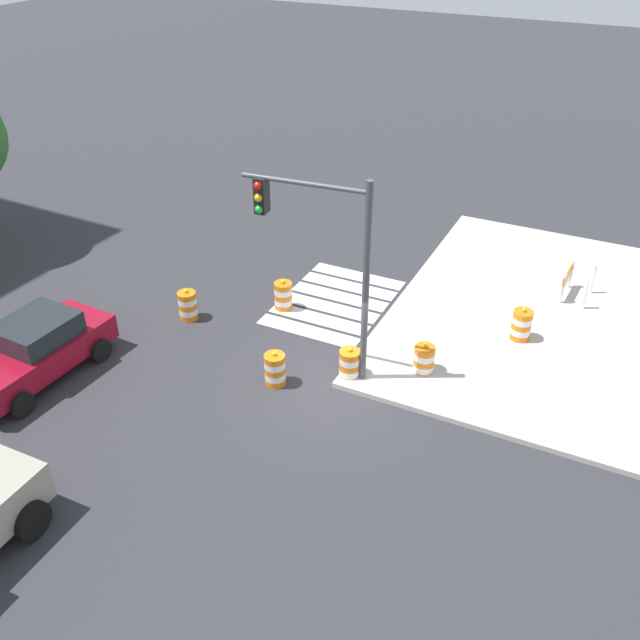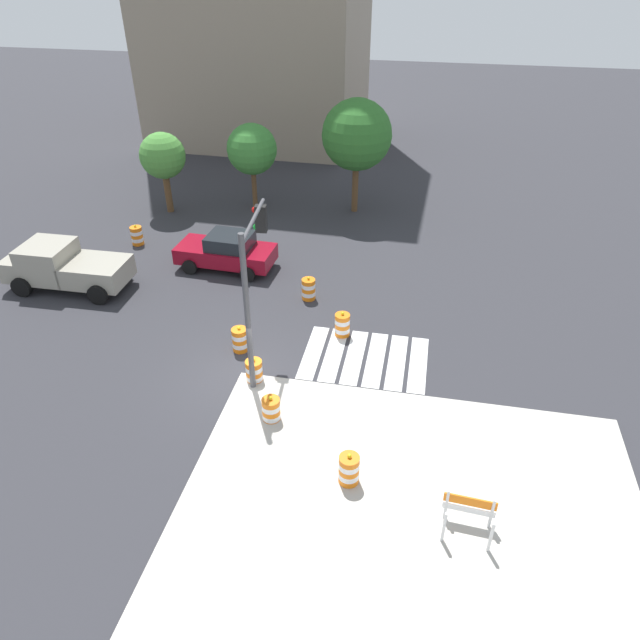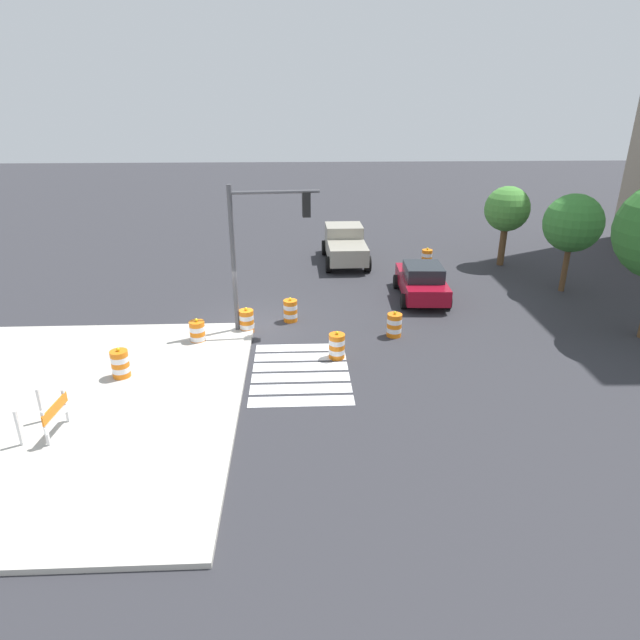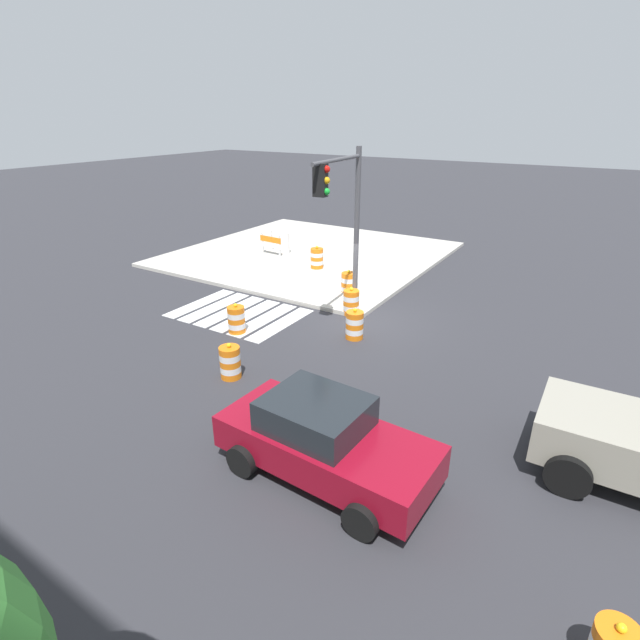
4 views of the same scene
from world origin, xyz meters
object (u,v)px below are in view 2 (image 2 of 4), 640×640
object	(u,v)px
traffic_barrel_crosswalk_end	(271,411)
traffic_barrel_median_near	(137,236)
traffic_barrel_median_far	(254,372)
traffic_light_pole	(253,269)
traffic_barrel_far_curb	(240,340)
street_tree_streetside_near	(357,135)
traffic_barrel_on_sidewalk	(349,469)
street_tree_streetside_mid	(252,149)
street_tree_streetside_far	(163,156)
construction_barricade	(469,512)
traffic_barrel_near_corner	(309,289)
traffic_barrel_lane_center	(342,325)
sports_car	(227,251)
pickup_truck	(62,266)

from	to	relation	value
traffic_barrel_crosswalk_end	traffic_barrel_median_near	bearing A→B (deg)	131.80
traffic_barrel_median_far	traffic_light_pole	bearing A→B (deg)	94.37
traffic_barrel_median_near	traffic_light_pole	bearing A→B (deg)	-44.12
traffic_barrel_far_curb	street_tree_streetside_near	xyz separation A→B (m)	(2.19, 13.39, 3.62)
traffic_barrel_on_sidewalk	street_tree_streetside_mid	distance (m)	20.00
traffic_barrel_on_sidewalk	traffic_light_pole	world-z (taller)	traffic_light_pole
traffic_barrel_far_curb	street_tree_streetside_near	world-z (taller)	street_tree_streetside_near
traffic_barrel_crosswalk_end	street_tree_streetside_far	bearing A→B (deg)	123.11
traffic_barrel_far_curb	construction_barricade	bearing A→B (deg)	-38.42
traffic_barrel_near_corner	traffic_barrel_on_sidewalk	xyz separation A→B (m)	(3.11, -9.34, 0.15)
street_tree_streetside_far	construction_barricade	bearing A→B (deg)	-48.79
traffic_barrel_median_far	traffic_barrel_lane_center	world-z (taller)	same
traffic_light_pole	street_tree_streetside_mid	xyz separation A→B (m)	(-4.17, 13.68, -0.70)
sports_car	traffic_barrel_crosswalk_end	bearing A→B (deg)	-64.01
traffic_barrel_lane_center	traffic_barrel_on_sidewalk	distance (m)	7.15
traffic_barrel_median_near	traffic_barrel_median_far	world-z (taller)	same
traffic_barrel_median_near	traffic_light_pole	size ratio (longest dim) A/B	0.19
traffic_barrel_lane_center	street_tree_streetside_mid	size ratio (longest dim) A/B	0.22
traffic_barrel_crosswalk_end	traffic_barrel_on_sidewalk	size ratio (longest dim) A/B	1.00
traffic_barrel_crosswalk_end	traffic_barrel_median_far	distance (m)	2.01
sports_car	traffic_light_pole	size ratio (longest dim) A/B	0.80
pickup_truck	street_tree_streetside_mid	distance (m)	11.46
sports_car	traffic_barrel_far_curb	bearing A→B (deg)	-67.44
pickup_truck	street_tree_streetside_far	world-z (taller)	street_tree_streetside_far
traffic_barrel_far_curb	traffic_barrel_crosswalk_end	bearing A→B (deg)	-58.52
pickup_truck	construction_barricade	xyz separation A→B (m)	(16.54, -9.21, -0.25)
traffic_barrel_near_corner	traffic_light_pole	distance (m)	6.01
traffic_barrel_median_far	traffic_barrel_far_curb	bearing A→B (deg)	121.55
construction_barricade	traffic_light_pole	world-z (taller)	traffic_light_pole
traffic_barrel_median_far	traffic_barrel_far_curb	world-z (taller)	same
street_tree_streetside_near	pickup_truck	bearing A→B (deg)	-136.04
sports_car	pickup_truck	world-z (taller)	pickup_truck
traffic_barrel_on_sidewalk	street_tree_streetside_near	size ratio (longest dim) A/B	0.17
pickup_truck	traffic_barrel_median_far	world-z (taller)	pickup_truck
traffic_barrel_far_curb	traffic_barrel_on_sidewalk	world-z (taller)	traffic_barrel_on_sidewalk
pickup_truck	traffic_barrel_lane_center	size ratio (longest dim) A/B	5.07
traffic_light_pole	street_tree_streetside_far	distance (m)	15.02
traffic_light_pole	traffic_barrel_near_corner	bearing A→B (deg)	81.86
street_tree_streetside_far	pickup_truck	bearing A→B (deg)	-97.19
sports_car	traffic_barrel_median_near	distance (m)	5.25
sports_car	traffic_barrel_near_corner	size ratio (longest dim) A/B	4.30
traffic_barrel_near_corner	traffic_barrel_median_near	distance (m)	9.76
traffic_light_pole	traffic_barrel_on_sidewalk	bearing A→B (deg)	-49.64
traffic_barrel_lane_center	traffic_barrel_on_sidewalk	xyz separation A→B (m)	(1.33, -7.02, 0.15)
sports_car	construction_barricade	size ratio (longest dim) A/B	3.38
traffic_barrel_median_near	traffic_barrel_lane_center	distance (m)	12.33
traffic_barrel_crosswalk_end	traffic_barrel_lane_center	world-z (taller)	same
traffic_barrel_median_far	traffic_barrel_near_corner	bearing A→B (deg)	83.58
traffic_barrel_far_curb	traffic_barrel_near_corner	bearing A→B (deg)	67.11
traffic_barrel_far_curb	traffic_barrel_median_near	bearing A→B (deg)	135.71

